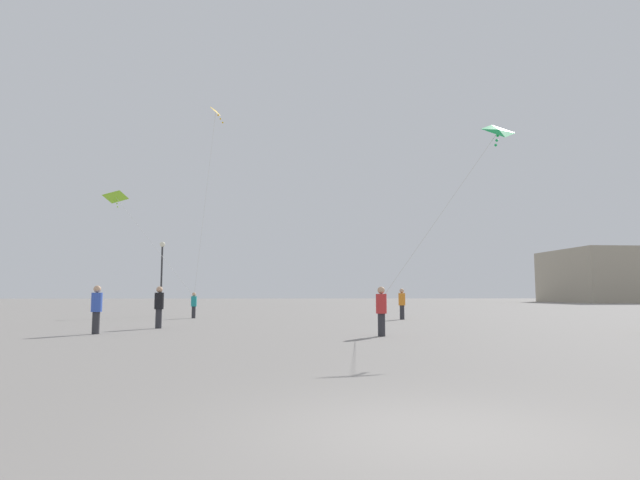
# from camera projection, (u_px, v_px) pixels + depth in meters

# --- Properties ---
(ground_plane) EXTENTS (300.00, 300.00, 0.00)m
(ground_plane) POSITION_uv_depth(u_px,v_px,m) (430.00, 435.00, 5.65)
(ground_plane) COLOR gray
(person_in_red) EXTENTS (0.38, 0.38, 1.76)m
(person_in_red) POSITION_uv_depth(u_px,v_px,m) (381.00, 309.00, 18.78)
(person_in_red) COLOR #2D2D33
(person_in_red) RESTS_ON ground_plane
(person_in_black) EXTENTS (0.40, 0.40, 1.82)m
(person_in_black) POSITION_uv_depth(u_px,v_px,m) (159.00, 305.00, 23.00)
(person_in_black) COLOR #2D2D33
(person_in_black) RESTS_ON ground_plane
(person_in_teal) EXTENTS (0.34, 0.34, 1.57)m
(person_in_teal) POSITION_uv_depth(u_px,v_px,m) (194.00, 304.00, 32.25)
(person_in_teal) COLOR #2D2D33
(person_in_teal) RESTS_ON ground_plane
(person_in_orange) EXTENTS (0.39, 0.39, 1.80)m
(person_in_orange) POSITION_uv_depth(u_px,v_px,m) (402.00, 302.00, 30.74)
(person_in_orange) COLOR #2D2D33
(person_in_orange) RESTS_ON ground_plane
(person_in_blue) EXTENTS (0.39, 0.39, 1.81)m
(person_in_blue) POSITION_uv_depth(u_px,v_px,m) (97.00, 307.00, 19.81)
(person_in_blue) COLOR #2D2D33
(person_in_blue) RESTS_ON ground_plane
(kite_emerald_delta) EXTENTS (5.04, 0.85, 6.48)m
(kite_emerald_delta) POSITION_uv_depth(u_px,v_px,m) (497.00, 134.00, 19.42)
(kite_emerald_delta) COLOR green
(kite_lime_delta) EXTENTS (7.31, 5.40, 7.34)m
(kite_lime_delta) POSITION_uv_depth(u_px,v_px,m) (117.00, 198.00, 37.17)
(kite_lime_delta) COLOR #8CD12D
(kite_amber_delta) EXTENTS (1.88, 2.72, 11.26)m
(kite_amber_delta) POSITION_uv_depth(u_px,v_px,m) (216.00, 118.00, 31.38)
(kite_amber_delta) COLOR yellow
(building_left_hall) EXTENTS (19.71, 18.17, 8.84)m
(building_left_hall) POSITION_uv_depth(u_px,v_px,m) (614.00, 276.00, 89.42)
(building_left_hall) COLOR #A39984
(building_left_hall) RESTS_ON ground_plane
(lamppost_east) EXTENTS (0.36, 0.36, 5.00)m
(lamppost_east) POSITION_uv_depth(u_px,v_px,m) (162.00, 266.00, 35.57)
(lamppost_east) COLOR #2D2D30
(lamppost_east) RESTS_ON ground_plane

